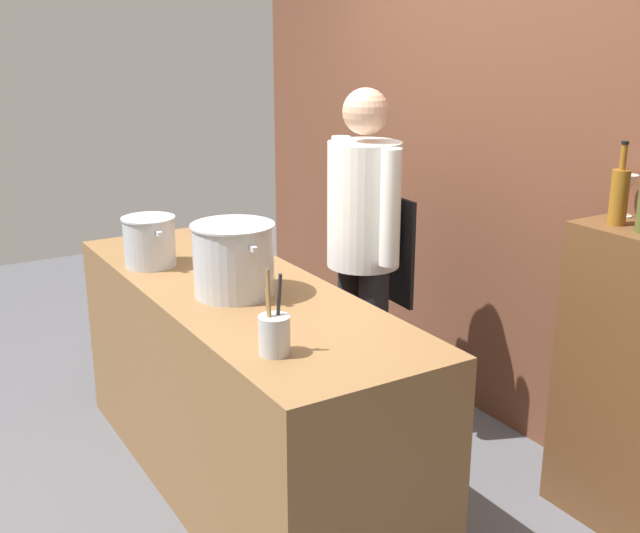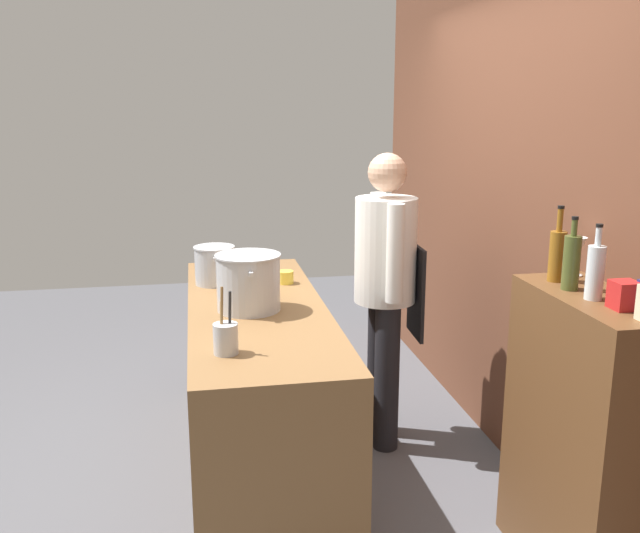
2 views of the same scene
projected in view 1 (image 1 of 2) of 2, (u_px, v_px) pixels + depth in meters
The scene contains 10 objects.
ground_plane at pixel (244, 481), 3.46m from camera, with size 8.00×8.00×0.00m, color #4C4C51.
brick_back_panel at pixel (502, 119), 3.72m from camera, with size 4.40×0.10×3.00m, color brown.
prep_counter at pixel (241, 388), 3.33m from camera, with size 2.08×0.70×0.90m, color brown.
chef at pixel (364, 239), 3.67m from camera, with size 0.53×0.37×1.66m.
stockpot_large at pixel (234, 259), 3.08m from camera, with size 0.39×0.33×0.29m.
stockpot_small at pixel (150, 241), 3.47m from camera, with size 0.30×0.24×0.22m.
utensil_crock at pixel (274, 334), 2.53m from camera, with size 0.10×0.10×0.28m.
butter_jar at pixel (239, 248), 3.63m from camera, with size 0.09×0.09×0.07m, color yellow.
wine_bottle_amber at pixel (619, 195), 2.92m from camera, with size 0.07×0.07×0.31m.
wine_glass_wide at pixel (627, 186), 3.03m from camera, with size 0.08×0.08×0.17m.
Camera 1 is at (2.77, -1.29, 1.92)m, focal length 44.17 mm.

